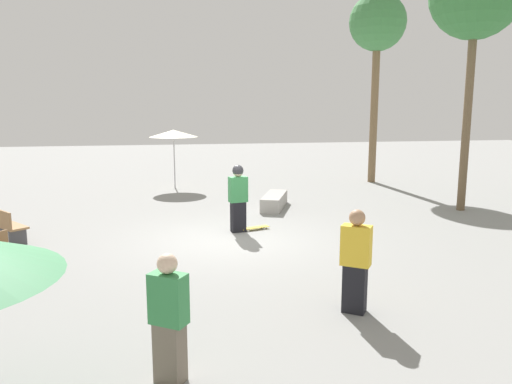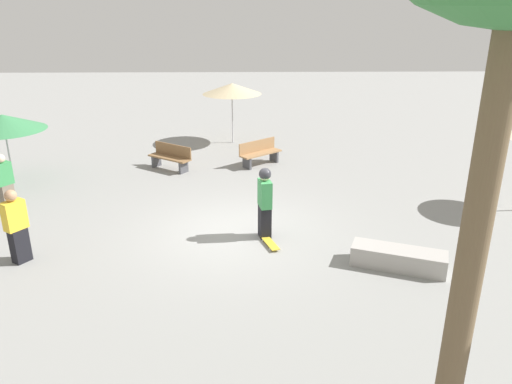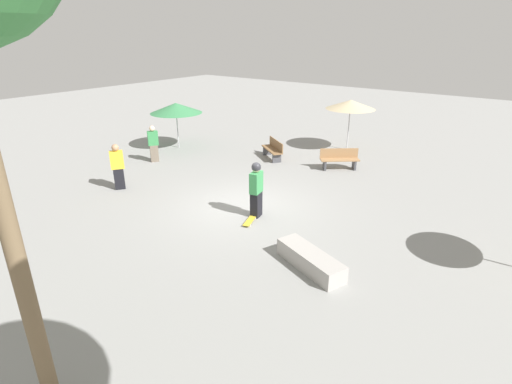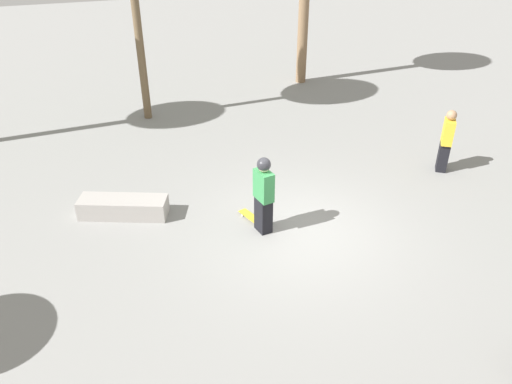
{
  "view_description": "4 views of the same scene",
  "coord_description": "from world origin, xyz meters",
  "views": [
    {
      "loc": [
        11.87,
        -1.48,
        3.3
      ],
      "look_at": [
        -0.48,
        0.72,
        1.09
      ],
      "focal_mm": 35.0,
      "sensor_mm": 36.0,
      "label": 1
    },
    {
      "loc": [
        -0.3,
        11.29,
        5.39
      ],
      "look_at": [
        -0.52,
        0.68,
        1.32
      ],
      "focal_mm": 35.0,
      "sensor_mm": 36.0,
      "label": 2
    },
    {
      "loc": [
        -7.52,
        9.37,
        5.42
      ],
      "look_at": [
        -0.87,
        0.47,
        0.9
      ],
      "focal_mm": 28.0,
      "sensor_mm": 36.0,
      "label": 3
    },
    {
      "loc": [
        -3.77,
        -8.15,
        6.31
      ],
      "look_at": [
        -0.96,
        0.15,
        1.09
      ],
      "focal_mm": 35.0,
      "sensor_mm": 36.0,
      "label": 4
    }
  ],
  "objects": [
    {
      "name": "ground_plane",
      "position": [
        0.0,
        0.0,
        0.0
      ],
      "size": [
        60.0,
        60.0,
        0.0
      ],
      "primitive_type": "plane",
      "color": "gray"
    },
    {
      "name": "bench_near",
      "position": [
        -0.78,
        -5.46,
        0.43
      ],
      "size": [
        1.52,
        1.35,
        0.85
      ],
      "rotation": [
        0.0,
        0.0,
        0.68
      ],
      "color": "#47474C",
      "rests_on": "ground_plane"
    },
    {
      "name": "bystander_watching",
      "position": [
        4.67,
        1.41,
        0.84
      ],
      "size": [
        0.47,
        0.52,
        1.68
      ],
      "rotation": [
        0.0,
        0.0,
        0.97
      ],
      "color": "black",
      "rests_on": "ground_plane"
    },
    {
      "name": "bench_far",
      "position": [
        2.27,
        -5.01,
        0.43
      ],
      "size": [
        1.56,
        1.28,
        0.85
      ],
      "rotation": [
        0.0,
        0.0,
        5.67
      ],
      "color": "#47474C",
      "rests_on": "ground_plane"
    },
    {
      "name": "bystander_far",
      "position": [
        6.24,
        -1.52,
        0.8
      ],
      "size": [
        0.44,
        0.5,
        1.6
      ],
      "rotation": [
        0.0,
        0.0,
        4.12
      ],
      "color": "#726656",
      "rests_on": "ground_plane"
    },
    {
      "name": "concrete_ledge",
      "position": [
        -3.56,
        1.87,
        0.22
      ],
      "size": [
        2.06,
        1.26,
        0.44
      ],
      "rotation": [
        0.0,
        0.0,
        2.78
      ],
      "color": "#A8A39E",
      "rests_on": "ground_plane"
    },
    {
      "name": "shade_umbrella_green",
      "position": [
        7.06,
        -3.72,
        1.95
      ],
      "size": [
        2.49,
        2.49,
        2.2
      ],
      "color": "#B7B7BC",
      "rests_on": "ground_plane"
    },
    {
      "name": "shade_umbrella_tan",
      "position": [
        0.23,
        -8.43,
        2.18
      ],
      "size": [
        2.33,
        2.33,
        2.39
      ],
      "color": "#B7B7BC",
      "rests_on": "ground_plane"
    },
    {
      "name": "skater_main",
      "position": [
        -0.74,
        0.29,
        0.95
      ],
      "size": [
        0.34,
        0.51,
        1.76
      ],
      "rotation": [
        0.0,
        0.0,
        1.76
      ],
      "color": "black",
      "rests_on": "ground_plane"
    },
    {
      "name": "skateboard",
      "position": [
        -0.85,
        0.75,
        0.06
      ],
      "size": [
        0.45,
        0.82,
        0.07
      ],
      "rotation": [
        0.0,
        0.0,
        1.9
      ],
      "color": "gold",
      "rests_on": "ground_plane"
    }
  ]
}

